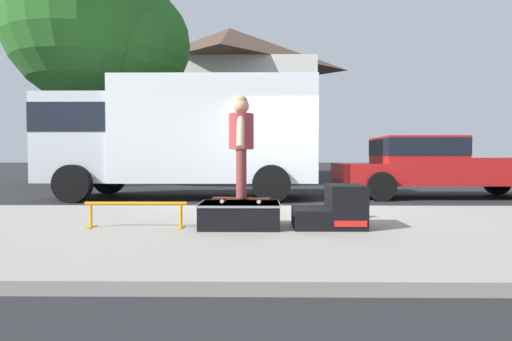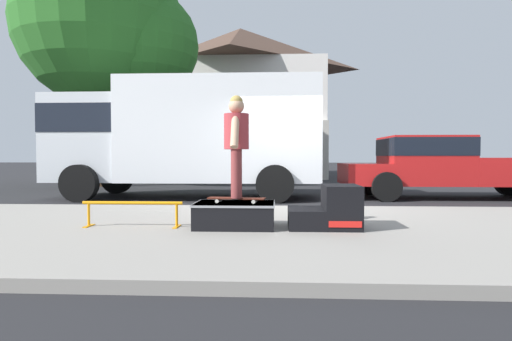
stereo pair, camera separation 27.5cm
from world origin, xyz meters
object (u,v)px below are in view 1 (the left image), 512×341
object	(u,v)px
skateboard	(241,199)
skater_kid	(241,138)
grind_rail	(136,208)
pickup_truck_red	(437,164)
box_truck	(180,133)
kicker_ramp	(335,210)
skate_box	(240,214)
street_tree_main	(100,28)

from	to	relation	value
skateboard	skater_kid	bearing A→B (deg)	-116.57
grind_rail	pickup_truck_red	xyz separation A→B (m)	(6.39, 5.45, 0.51)
skateboard	skater_kid	world-z (taller)	skater_kid
grind_rail	skater_kid	bearing A→B (deg)	0.96
skater_kid	skateboard	bearing A→B (deg)	63.43
box_truck	kicker_ramp	bearing A→B (deg)	-59.10
skate_box	street_tree_main	xyz separation A→B (m)	(-5.49, 9.28, 5.40)
box_truck	street_tree_main	distance (m)	6.77
street_tree_main	skate_box	bearing A→B (deg)	-59.41
skate_box	kicker_ramp	world-z (taller)	kicker_ramp
grind_rail	pickup_truck_red	size ratio (longest dim) A/B	0.24
street_tree_main	box_truck	bearing A→B (deg)	-48.00
skater_kid	street_tree_main	xyz separation A→B (m)	(-5.51, 9.30, 4.36)
skater_kid	skate_box	bearing A→B (deg)	145.82
pickup_truck_red	skate_box	bearing A→B (deg)	-132.62
grind_rail	skateboard	xyz separation A→B (m)	(1.44, 0.02, 0.13)
skate_box	grind_rail	size ratio (longest dim) A/B	0.78
skateboard	skater_kid	distance (m)	0.83
grind_rail	pickup_truck_red	distance (m)	8.42
box_truck	pickup_truck_red	bearing A→B (deg)	1.55
skateboard	street_tree_main	bearing A→B (deg)	120.65
skateboard	pickup_truck_red	xyz separation A→B (m)	(4.95, 5.43, 0.38)
grind_rail	box_truck	distance (m)	5.44
street_tree_main	skater_kid	bearing A→B (deg)	-59.35
skateboard	box_truck	world-z (taller)	box_truck
kicker_ramp	pickup_truck_red	distance (m)	6.57
grind_rail	skate_box	bearing A→B (deg)	1.61
skateboard	box_truck	size ratio (longest dim) A/B	0.12
skateboard	skater_kid	xyz separation A→B (m)	(-0.00, -0.00, 0.83)
skate_box	grind_rail	bearing A→B (deg)	-178.39
pickup_truck_red	skater_kid	bearing A→B (deg)	-132.40
skater_kid	pickup_truck_red	bearing A→B (deg)	47.60
skater_kid	street_tree_main	distance (m)	11.65
pickup_truck_red	street_tree_main	xyz separation A→B (m)	(-10.46, 3.87, 4.81)
skate_box	skateboard	distance (m)	0.21
skateboard	pickup_truck_red	size ratio (longest dim) A/B	0.14
skate_box	box_truck	size ratio (longest dim) A/B	0.16
kicker_ramp	grind_rail	world-z (taller)	kicker_ramp
kicker_ramp	street_tree_main	size ratio (longest dim) A/B	0.11
skateboard	box_truck	xyz separation A→B (m)	(-1.86, 5.24, 1.19)
pickup_truck_red	kicker_ramp	bearing A→B (deg)	-124.25
kicker_ramp	skater_kid	size ratio (longest dim) A/B	0.68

